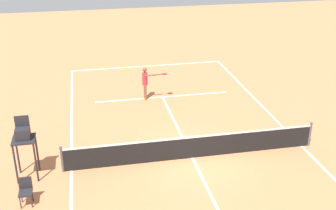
# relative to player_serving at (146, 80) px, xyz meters

# --- Properties ---
(ground_plane) EXTENTS (60.00, 60.00, 0.00)m
(ground_plane) POSITION_rel_player_serving_xyz_m (-0.89, 6.24, -1.04)
(ground_plane) COLOR #D37A4C
(court_lines) EXTENTS (9.56, 23.10, 0.01)m
(court_lines) POSITION_rel_player_serving_xyz_m (-0.89, 6.24, -1.04)
(court_lines) COLOR white
(court_lines) RESTS_ON ground
(tennis_net) EXTENTS (10.16, 0.10, 1.07)m
(tennis_net) POSITION_rel_player_serving_xyz_m (-0.89, 6.24, -0.55)
(tennis_net) COLOR #4C4C51
(tennis_net) RESTS_ON ground
(player_serving) EXTENTS (1.30, 0.52, 1.74)m
(player_serving) POSITION_rel_player_serving_xyz_m (0.00, 0.00, 0.00)
(player_serving) COLOR brown
(player_serving) RESTS_ON ground
(tennis_ball) EXTENTS (0.07, 0.07, 0.07)m
(tennis_ball) POSITION_rel_player_serving_xyz_m (-1.38, 2.05, -1.01)
(tennis_ball) COLOR #CCE033
(tennis_ball) RESTS_ON ground
(umpire_chair) EXTENTS (0.80, 0.80, 2.41)m
(umpire_chair) POSITION_rel_player_serving_xyz_m (5.37, 6.33, 0.56)
(umpire_chair) COLOR #232328
(umpire_chair) RESTS_ON ground
(courtside_chair_near) EXTENTS (0.44, 0.46, 0.95)m
(courtside_chair_near) POSITION_rel_player_serving_xyz_m (5.29, 7.99, -0.51)
(courtside_chair_near) COLOR #262626
(courtside_chair_near) RESTS_ON ground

